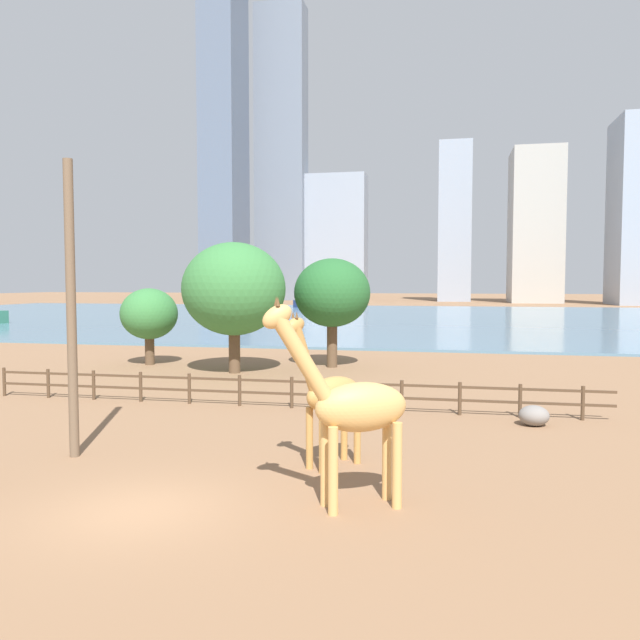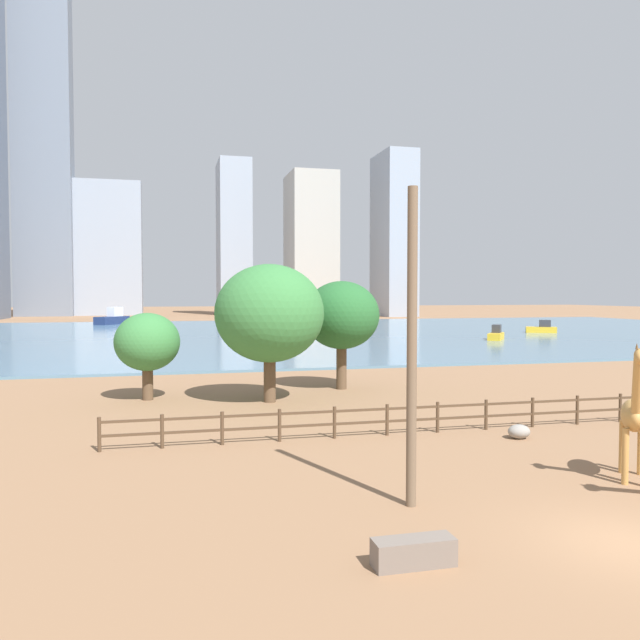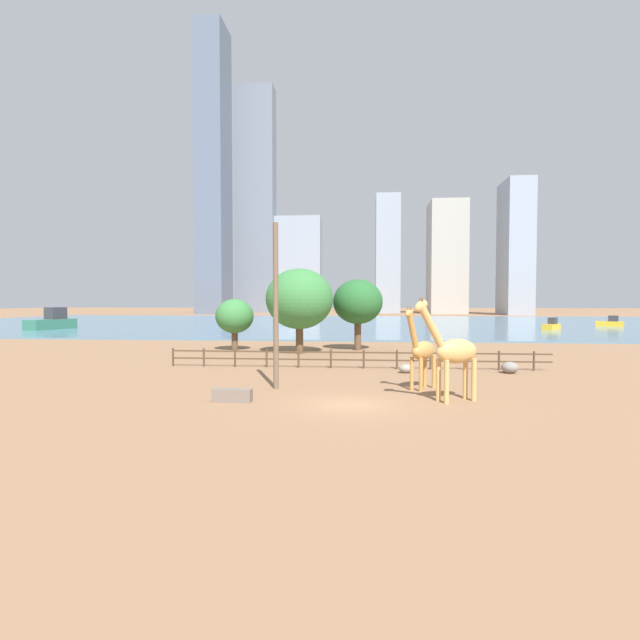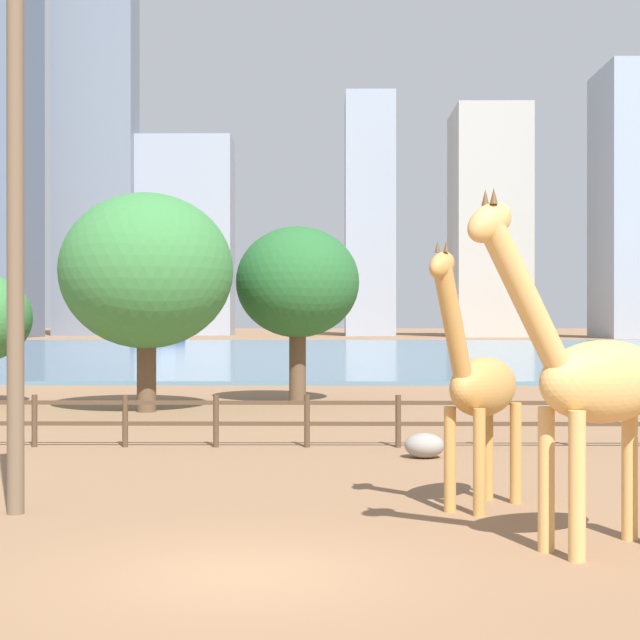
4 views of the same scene
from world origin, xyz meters
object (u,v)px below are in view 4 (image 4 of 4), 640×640
at_px(tree_left_large, 298,283).
at_px(tree_right_tall, 146,271).
at_px(giraffe_companion, 479,386).
at_px(boat_ferry, 159,333).
at_px(utility_pole, 15,246).
at_px(boulder_near_fence, 424,446).
at_px(giraffe_tall, 593,381).

bearing_deg(tree_left_large, tree_right_tall, -145.15).
distance_m(giraffe_companion, boat_ferry, 108.05).
bearing_deg(utility_pole, boat_ferry, 98.71).
bearing_deg(utility_pole, giraffe_companion, 3.70).
bearing_deg(tree_right_tall, giraffe_companion, -62.46).
bearing_deg(boulder_near_fence, tree_right_tall, 127.75).
height_order(giraffe_tall, tree_right_tall, tree_right_tall).
relative_size(giraffe_tall, boulder_near_fence, 5.37).
bearing_deg(utility_pole, tree_left_large, 79.33).
xyz_separation_m(boulder_near_fence, tree_right_tall, (-8.43, 10.89, 4.51)).
distance_m(giraffe_companion, boulder_near_fence, 6.22).
relative_size(giraffe_tall, utility_pole, 0.56).
bearing_deg(giraffe_companion, tree_right_tall, -116.27).
distance_m(giraffe_companion, tree_left_large, 20.83).
bearing_deg(tree_right_tall, giraffe_tall, -63.51).
bearing_deg(tree_left_large, boat_ferry, 103.32).
height_order(tree_right_tall, boat_ferry, tree_right_tall).
relative_size(boulder_near_fence, tree_right_tall, 0.12).
distance_m(tree_right_tall, boat_ferry, 89.88).
bearing_deg(tree_left_large, utility_pole, -100.67).
xyz_separation_m(giraffe_tall, boat_ferry, (-24.98, 108.37, -1.06)).
distance_m(giraffe_tall, giraffe_companion, 3.21).
height_order(utility_pole, tree_left_large, utility_pole).
height_order(boulder_near_fence, boat_ferry, boat_ferry).
height_order(utility_pole, boat_ferry, utility_pole).
bearing_deg(boat_ferry, giraffe_companion, 45.94).
relative_size(boulder_near_fence, boat_ferry, 0.12).
bearing_deg(giraffe_companion, utility_pole, -50.11).
relative_size(giraffe_companion, utility_pole, 0.50).
distance_m(boulder_near_fence, tree_right_tall, 14.49).
relative_size(giraffe_tall, tree_left_large, 0.73).
relative_size(giraffe_companion, boulder_near_fence, 4.87).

